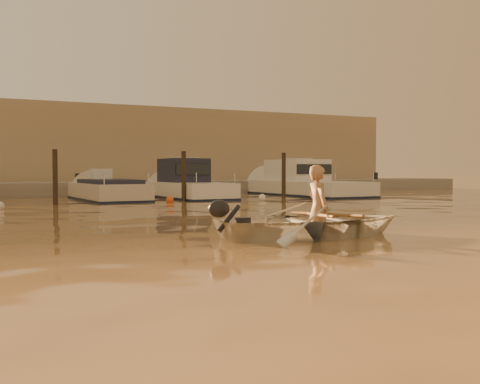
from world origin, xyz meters
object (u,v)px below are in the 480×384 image
moored_boat_5 (306,182)px  waterfront_building (12,149)px  dinghy (313,223)px  moored_boat_3 (108,195)px  person (318,209)px  moored_boat_4 (189,184)px

moored_boat_5 → waterfront_building: size_ratio=0.19×
dinghy → moored_boat_5: 18.01m
moored_boat_3 → waterfront_building: 11.45m
dinghy → moored_boat_3: moored_boat_3 is taller
person → waterfront_building: size_ratio=0.04×
dinghy → person: bearing=-90.0°
moored_boat_3 → waterfront_building: size_ratio=0.13×
moored_boat_4 → moored_boat_5: 6.20m
moored_boat_4 → moored_boat_5: bearing=0.0°
person → moored_boat_3: bearing=7.6°
dinghy → moored_boat_3: bearing=7.3°
dinghy → moored_boat_4: bearing=-6.2°
waterfront_building → moored_boat_5: bearing=-42.2°
dinghy → moored_boat_4: (3.78, 14.98, 0.36)m
dinghy → moored_boat_4: size_ratio=0.56×
dinghy → person: size_ratio=2.22×
moored_boat_5 → dinghy: bearing=-123.7°
dinghy → person: 0.29m
person → moored_boat_3: size_ratio=0.27×
moored_boat_3 → waterfront_building: bearing=102.0°
person → moored_boat_5: bearing=-25.4°
dinghy → moored_boat_5: moored_boat_5 is taller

